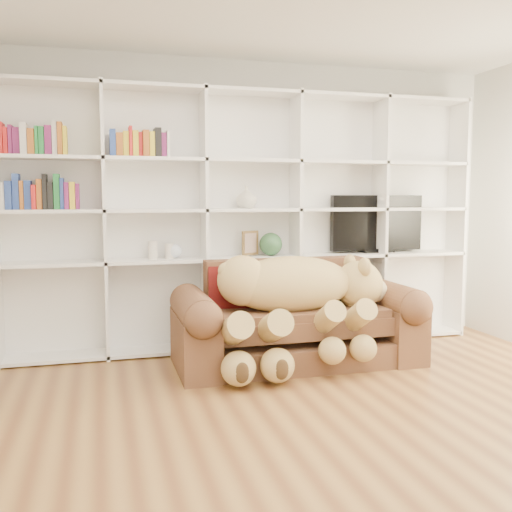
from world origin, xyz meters
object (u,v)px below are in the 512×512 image
object	(u,v)px
gift_box	(394,343)
teddy_bear	(295,296)
sofa	(296,325)
tv	(376,224)

from	to	relation	value
gift_box	teddy_bear	bearing A→B (deg)	-171.84
sofa	gift_box	size ratio (longest dim) A/B	7.63
gift_box	tv	world-z (taller)	tv
teddy_bear	gift_box	bearing A→B (deg)	15.19
teddy_bear	sofa	bearing A→B (deg)	74.79
teddy_bear	gift_box	distance (m)	1.12
teddy_bear	gift_box	xyz separation A→B (m)	(1.00, 0.14, -0.50)
gift_box	sofa	bearing A→B (deg)	178.10
sofa	teddy_bear	xyz separation A→B (m)	(-0.07, -0.17, 0.28)
sofa	tv	distance (m)	1.50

